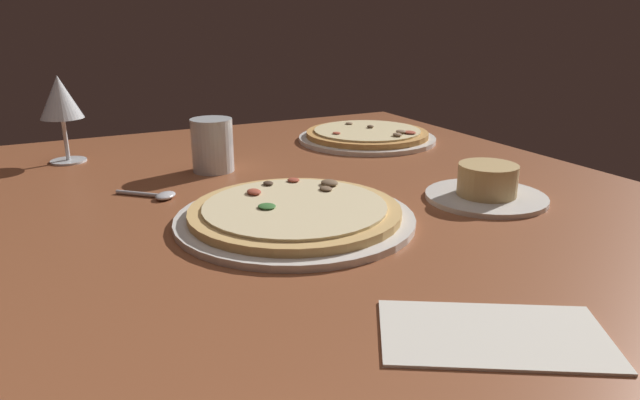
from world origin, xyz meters
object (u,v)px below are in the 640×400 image
Objects in this scene: ramekin_on_saucer at (487,187)px; spoon at (159,195)px; paper_menu at (494,334)px; pizza_side at (367,136)px; pizza_main at (295,214)px; water_glass at (213,148)px; wine_glass_far at (60,100)px.

spoon is (-24.22, -46.09, -1.64)cm from ramekin_on_saucer.
ramekin_on_saucer is 0.92× the size of paper_menu.
spoon is at bearing -67.67° from pizza_side.
water_glass is at bearing -176.07° from pizza_main.
pizza_main reaches higher than spoon.
wine_glass_far is 1.83× the size of spoon.
wine_glass_far is (-51.25, -25.88, 11.06)cm from pizza_main.
pizza_side reaches higher than paper_menu.
wine_glass_far reaches higher than spoon.
pizza_side is 1.65× the size of ramekin_on_saucer.
wine_glass_far is at bearing -130.55° from paper_menu.
ramekin_on_saucer is at bearing -7.10° from pizza_side.
ramekin_on_saucer is 41.59cm from paper_menu.
ramekin_on_saucer reaches higher than pizza_main.
water_glass is (9.31, -39.04, 3.11)cm from pizza_side.
water_glass is at bearing 50.68° from wine_glass_far.
ramekin_on_saucer is 49.27cm from water_glass.
water_glass is (19.41, 23.69, -7.94)cm from wine_glass_far.
wine_glass_far is (-55.58, -57.07, 10.16)cm from ramekin_on_saucer.
pizza_side is 40.26cm from water_glass.
wine_glass_far reaches higher than ramekin_on_saucer.
ramekin_on_saucer is 1.13× the size of wine_glass_far.
paper_menu is at bearing 18.90° from wine_glass_far.
spoon is at bearing -130.78° from paper_menu.
pizza_main and pizza_side have the same top height.
water_glass reaches higher than pizza_main.
ramekin_on_saucer is (45.48, -5.66, 0.90)cm from pizza_side.
wine_glass_far is at bearing -160.70° from spoon.
pizza_side is at bearing 80.85° from wine_glass_far.
pizza_side is 3.40× the size of spoon.
wine_glass_far is at bearing -153.20° from pizza_main.
paper_menu is (67.47, 6.05, -4.16)cm from water_glass.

